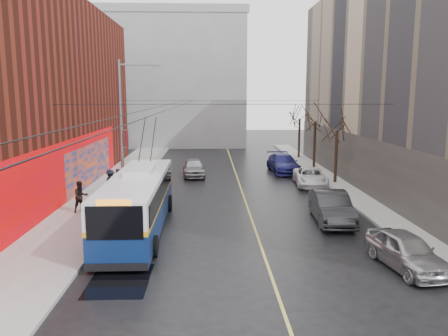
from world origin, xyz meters
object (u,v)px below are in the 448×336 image
object	(u,v)px
tree_mid	(316,113)
parked_car_d	(283,163)
parked_car_a	(406,251)
tree_far	(300,111)
parked_car_b	(331,207)
pedestrian_b	(81,197)
pedestrian_c	(111,182)
streetlight_pole	(124,128)
tree_near	(338,120)
trolleybus	(138,201)
parked_car_c	(310,177)
following_car	(194,167)
pedestrian_a	(119,182)

from	to	relation	value
tree_mid	parked_car_d	xyz separation A→B (m)	(-3.20, -1.76, -4.43)
parked_car_a	tree_far	bearing A→B (deg)	77.88
parked_car_b	pedestrian_b	distance (m)	14.28
tree_far	pedestrian_c	bearing A→B (deg)	-133.00
streetlight_pole	tree_near	bearing A→B (deg)	21.62
streetlight_pole	trolleybus	world-z (taller)	streetlight_pole
streetlight_pole	tree_mid	world-z (taller)	streetlight_pole
tree_near	parked_car_c	world-z (taller)	tree_near
parked_car_b	following_car	size ratio (longest dim) A/B	1.14
trolleybus	pedestrian_c	bearing A→B (deg)	111.88
streetlight_pole	parked_car_c	distance (m)	14.74
parked_car_b	tree_far	bearing A→B (deg)	86.19
parked_car_b	pedestrian_a	world-z (taller)	pedestrian_a
tree_far	parked_car_d	world-z (taller)	tree_far
pedestrian_c	tree_far	bearing A→B (deg)	-78.72
parked_car_d	pedestrian_a	distance (m)	15.85
parked_car_a	parked_car_c	bearing A→B (deg)	81.94
tree_near	parked_car_a	size ratio (longest dim) A/B	1.49
tree_mid	trolleybus	bearing A→B (deg)	-126.24
parked_car_a	pedestrian_b	size ratio (longest dim) A/B	2.36
trolleybus	streetlight_pole	bearing A→B (deg)	106.63
tree_mid	tree_far	world-z (taller)	tree_mid
tree_near	tree_far	bearing A→B (deg)	90.00
parked_car_c	parked_car_d	bearing A→B (deg)	105.63
parked_car_d	pedestrian_b	bearing A→B (deg)	-139.29
tree_mid	trolleybus	size ratio (longest dim) A/B	0.57
pedestrian_a	pedestrian_b	distance (m)	4.30
parked_car_d	streetlight_pole	bearing A→B (deg)	-139.71
parked_car_c	pedestrian_b	world-z (taller)	pedestrian_b
parked_car_c	parked_car_d	distance (m)	5.88
parked_car_a	pedestrian_b	xyz separation A→B (m)	(-15.33, 8.58, 0.33)
following_car	parked_car_c	bearing A→B (deg)	-29.64
tree_mid	parked_car_c	xyz separation A→B (m)	(-2.10, -7.53, -4.57)
tree_far	pedestrian_b	xyz separation A→B (m)	(-17.33, -22.26, -4.08)
pedestrian_c	parked_car_b	bearing A→B (deg)	-151.60
parked_car_a	parked_car_c	distance (m)	16.31
streetlight_pole	following_car	distance (m)	11.26
trolleybus	parked_car_d	world-z (taller)	trolleybus
parked_car_a	pedestrian_b	bearing A→B (deg)	142.37
tree_far	pedestrian_b	size ratio (longest dim) A/B	3.62
tree_mid	trolleybus	distance (m)	23.13
parked_car_d	pedestrian_a	size ratio (longest dim) A/B	3.05
trolleybus	pedestrian_b	world-z (taller)	trolleybus
tree_near	trolleybus	world-z (taller)	tree_near
tree_far	parked_car_d	bearing A→B (deg)	-110.08
following_car	pedestrian_b	bearing A→B (deg)	-121.74
tree_far	parked_car_d	size ratio (longest dim) A/B	1.16
tree_near	parked_car_b	bearing A→B (deg)	-107.27
tree_mid	tree_far	xyz separation A→B (m)	(0.00, 7.00, -0.11)
tree_near	tree_far	distance (m)	14.00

